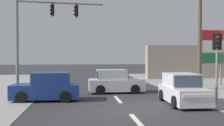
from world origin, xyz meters
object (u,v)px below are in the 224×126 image
hatchback_receding_far (183,90)px  hatchback_kerbside_parked (48,88)px  traffic_signal_mast (40,28)px  pedestal_signal_right_kerb (217,56)px  hatchback_oncoming_near (115,82)px  shopping_plaza_sign (211,49)px  utility_pole_midground_right (200,23)px

hatchback_receding_far → hatchback_kerbside_parked: 7.17m
traffic_signal_mast → pedestal_signal_right_kerb: size_ratio=1.69×
pedestal_signal_right_kerb → hatchback_oncoming_near: 6.79m
traffic_signal_mast → hatchback_receding_far: size_ratio=1.62×
traffic_signal_mast → pedestal_signal_right_kerb: 10.23m
pedestal_signal_right_kerb → hatchback_receding_far: pedestal_signal_right_kerb is taller
shopping_plaza_sign → utility_pole_midground_right: bearing=-131.8°
traffic_signal_mast → hatchback_kerbside_parked: traffic_signal_mast is taller
shopping_plaza_sign → pedestal_signal_right_kerb: bearing=-116.0°
hatchback_oncoming_near → shopping_plaza_sign: bearing=21.4°
traffic_signal_mast → hatchback_oncoming_near: 5.91m
utility_pole_midground_right → traffic_signal_mast: (-11.07, -1.73, -0.66)m
traffic_signal_mast → pedestal_signal_right_kerb: traffic_signal_mast is taller
utility_pole_midground_right → traffic_signal_mast: utility_pole_midground_right is taller
pedestal_signal_right_kerb → hatchback_oncoming_near: pedestal_signal_right_kerb is taller
traffic_signal_mast → hatchback_kerbside_parked: size_ratio=1.63×
traffic_signal_mast → shopping_plaza_sign: 13.89m
shopping_plaza_sign → hatchback_receding_far: size_ratio=1.24×
utility_pole_midground_right → hatchback_kerbside_parked: 11.72m
pedestal_signal_right_kerb → hatchback_kerbside_parked: 9.03m
utility_pole_midground_right → hatchback_oncoming_near: bearing=-171.7°
pedestal_signal_right_kerb → hatchback_kerbside_parked: size_ratio=0.97×
utility_pole_midground_right → hatchback_oncoming_near: 7.60m
utility_pole_midground_right → pedestal_signal_right_kerb: size_ratio=2.56×
shopping_plaza_sign → hatchback_oncoming_near: bearing=-158.6°
traffic_signal_mast → hatchback_kerbside_parked: 3.95m
traffic_signal_mast → hatchback_kerbside_parked: (0.67, -1.81, -3.44)m
utility_pole_midground_right → hatchback_oncoming_near: (-6.34, -0.92, -4.10)m
traffic_signal_mast → pedestal_signal_right_kerb: (9.29, -3.92, -1.73)m
shopping_plaza_sign → hatchback_kerbside_parked: size_ratio=1.25×
shopping_plaza_sign → hatchback_kerbside_parked: 14.06m
hatchback_receding_far → pedestal_signal_right_kerb: bearing=-7.4°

